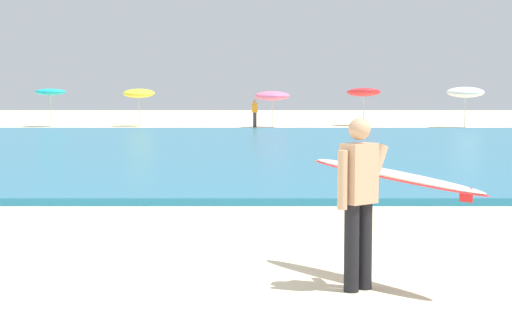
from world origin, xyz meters
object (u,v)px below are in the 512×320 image
object	(u,v)px
surfer_with_board	(373,187)
beach_umbrella_0	(49,92)
beach_umbrella_2	(270,96)
beach_umbrella_1	(137,93)
beachgoer_near_row_left	(253,112)
beach_umbrella_3	(362,92)
beach_umbrella_4	(464,92)

from	to	relation	value
surfer_with_board	beach_umbrella_0	bearing A→B (deg)	108.96
surfer_with_board	beach_umbrella_2	size ratio (longest dim) A/B	0.97
beach_umbrella_0	beach_umbrella_1	bearing A→B (deg)	4.25
beach_umbrella_0	beachgoer_near_row_left	world-z (taller)	beach_umbrella_0
beach_umbrella_0	beachgoer_near_row_left	size ratio (longest dim) A/B	1.40
beach_umbrella_1	beach_umbrella_3	bearing A→B (deg)	4.51
beach_umbrella_0	beach_umbrella_2	world-z (taller)	beach_umbrella_0
beach_umbrella_1	beach_umbrella_2	xyz separation A→B (m)	(7.74, -1.43, -0.14)
surfer_with_board	beach_umbrella_0	size ratio (longest dim) A/B	0.92
beach_umbrella_3	beach_umbrella_4	distance (m)	5.99
beach_umbrella_2	beachgoer_near_row_left	distance (m)	1.38
beach_umbrella_4	surfer_with_board	bearing A→B (deg)	-106.01
surfer_with_board	beachgoer_near_row_left	size ratio (longest dim) A/B	1.28
beach_umbrella_2	beach_umbrella_4	xyz separation A→B (m)	(10.85, -0.22, 0.20)
beach_umbrella_2	beach_umbrella_3	world-z (taller)	beach_umbrella_3
beach_umbrella_0	beach_umbrella_3	world-z (taller)	beach_umbrella_3
beach_umbrella_0	beach_umbrella_1	xyz separation A→B (m)	(5.05, 0.38, -0.08)
beach_umbrella_1	beach_umbrella_2	bearing A→B (deg)	-10.45
beach_umbrella_4	beach_umbrella_0	bearing A→B (deg)	176.92
beach_umbrella_0	beach_umbrella_4	world-z (taller)	beach_umbrella_4
beach_umbrella_1	beach_umbrella_3	world-z (taller)	beach_umbrella_3
beach_umbrella_0	beach_umbrella_1	world-z (taller)	beach_umbrella_1
beach_umbrella_0	beach_umbrella_2	distance (m)	12.83
beach_umbrella_1	surfer_with_board	bearing A→B (deg)	-78.20
beach_umbrella_2	beach_umbrella_4	distance (m)	10.86
beach_umbrella_0	beach_umbrella_2	bearing A→B (deg)	-4.70
beach_umbrella_1	beach_umbrella_2	world-z (taller)	beach_umbrella_1
beach_umbrella_2	beach_umbrella_1	bearing A→B (deg)	169.55
beach_umbrella_1	beach_umbrella_4	bearing A→B (deg)	-5.07
beach_umbrella_0	beachgoer_near_row_left	bearing A→B (deg)	-3.91
surfer_with_board	beach_umbrella_4	size ratio (longest dim) A/B	0.87
surfer_with_board	beachgoer_near_row_left	world-z (taller)	surfer_with_board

